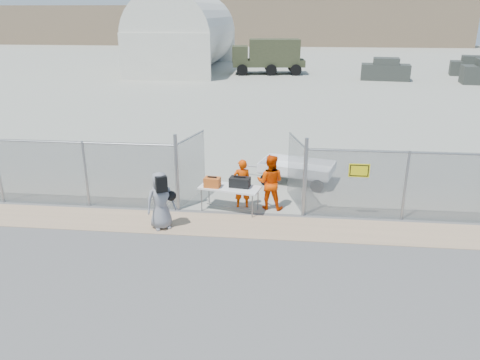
# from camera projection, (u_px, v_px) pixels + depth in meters

# --- Properties ---
(ground) EXTENTS (160.00, 160.00, 0.00)m
(ground) POSITION_uv_depth(u_px,v_px,m) (232.00, 241.00, 13.05)
(ground) COLOR #504F4F
(tarmac_inside) EXTENTS (160.00, 80.00, 0.01)m
(tarmac_inside) POSITION_uv_depth(u_px,v_px,m) (279.00, 68.00, 52.30)
(tarmac_inside) COLOR gray
(tarmac_inside) RESTS_ON ground
(dirt_strip) EXTENTS (44.00, 1.60, 0.01)m
(dirt_strip) POSITION_uv_depth(u_px,v_px,m) (236.00, 226.00, 13.98)
(dirt_strip) COLOR tan
(dirt_strip) RESTS_ON ground
(distant_hills) EXTENTS (140.00, 6.00, 9.00)m
(distant_hills) POSITION_uv_depth(u_px,v_px,m) (313.00, 20.00, 83.90)
(distant_hills) COLOR #7F684F
(distant_hills) RESTS_ON ground
(chain_link_fence) EXTENTS (40.00, 0.20, 2.20)m
(chain_link_fence) POSITION_uv_depth(u_px,v_px,m) (240.00, 180.00, 14.54)
(chain_link_fence) COLOR gray
(chain_link_fence) RESTS_ON ground
(quonset_hangar) EXTENTS (9.00, 18.00, 8.00)m
(quonset_hangar) POSITION_uv_depth(u_px,v_px,m) (186.00, 31.00, 50.08)
(quonset_hangar) COLOR silver
(quonset_hangar) RESTS_ON ground
(folding_table) EXTENTS (2.03, 1.17, 0.81)m
(folding_table) POSITION_uv_depth(u_px,v_px,m) (230.00, 199.00, 14.93)
(folding_table) COLOR white
(folding_table) RESTS_ON ground
(orange_bag) EXTENTS (0.53, 0.39, 0.31)m
(orange_bag) POSITION_uv_depth(u_px,v_px,m) (212.00, 182.00, 14.75)
(orange_bag) COLOR #D35E1F
(orange_bag) RESTS_ON folding_table
(black_duffel) EXTENTS (0.68, 0.46, 0.31)m
(black_duffel) POSITION_uv_depth(u_px,v_px,m) (240.00, 182.00, 14.76)
(black_duffel) COLOR black
(black_duffel) RESTS_ON folding_table
(security_worker_left) EXTENTS (0.66, 0.49, 1.63)m
(security_worker_left) POSITION_uv_depth(u_px,v_px,m) (242.00, 184.00, 15.06)
(security_worker_left) COLOR #E43E00
(security_worker_left) RESTS_ON ground
(security_worker_right) EXTENTS (0.96, 0.80, 1.81)m
(security_worker_right) POSITION_uv_depth(u_px,v_px,m) (270.00, 182.00, 14.94)
(security_worker_right) COLOR #E43E00
(security_worker_right) RESTS_ON ground
(visitor) EXTENTS (1.01, 0.90, 1.74)m
(visitor) POSITION_uv_depth(u_px,v_px,m) (161.00, 201.00, 13.57)
(visitor) COLOR slate
(visitor) RESTS_ON ground
(utility_trailer) EXTENTS (3.80, 2.63, 0.84)m
(utility_trailer) POSITION_uv_depth(u_px,v_px,m) (297.00, 172.00, 17.41)
(utility_trailer) COLOR white
(utility_trailer) RESTS_ON ground
(military_truck) EXTENTS (7.41, 3.37, 3.42)m
(military_truck) POSITION_uv_depth(u_px,v_px,m) (269.00, 57.00, 46.98)
(military_truck) COLOR #353922
(military_truck) RESTS_ON ground
(parked_vehicle_near) EXTENTS (4.55, 2.51, 1.96)m
(parked_vehicle_near) POSITION_uv_depth(u_px,v_px,m) (385.00, 69.00, 43.01)
(parked_vehicle_near) COLOR #323631
(parked_vehicle_near) RESTS_ON ground
(parked_vehicle_mid) EXTENTS (4.47, 2.74, 1.88)m
(parked_vehicle_mid) POSITION_uv_depth(u_px,v_px,m) (473.00, 66.00, 45.87)
(parked_vehicle_mid) COLOR #323631
(parked_vehicle_mid) RESTS_ON ground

